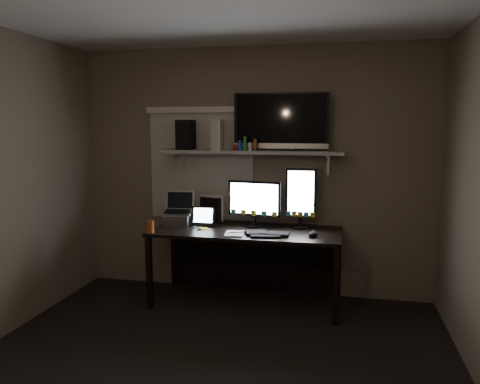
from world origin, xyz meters
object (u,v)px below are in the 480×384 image
(laptop, at_px, (177,209))
(monitor_landscape, at_px, (254,204))
(keyboard, at_px, (267,233))
(mouse, at_px, (313,234))
(speaker, at_px, (186,135))
(cup, at_px, (150,227))
(tablet, at_px, (204,216))
(tv, at_px, (281,122))
(game_console, at_px, (218,135))
(monitor_portrait, at_px, (301,198))
(desk, at_px, (248,244))

(laptop, bearing_deg, monitor_landscape, 1.07)
(keyboard, xyz_separation_m, mouse, (0.41, 0.03, 0.01))
(monitor_landscape, relative_size, speaker, 1.79)
(keyboard, height_order, cup, cup)
(laptop, bearing_deg, cup, -118.42)
(monitor_landscape, bearing_deg, keyboard, -52.55)
(tablet, xyz_separation_m, speaker, (-0.22, 0.14, 0.80))
(keyboard, bearing_deg, tv, 71.32)
(keyboard, xyz_separation_m, laptop, (-0.94, 0.21, 0.15))
(monitor_landscape, relative_size, keyboard, 1.29)
(cup, height_order, speaker, speaker)
(game_console, height_order, speaker, game_console)
(keyboard, height_order, tablet, tablet)
(tablet, relative_size, laptop, 0.69)
(monitor_landscape, height_order, monitor_portrait, monitor_portrait)
(mouse, distance_m, speaker, 1.61)
(cup, bearing_deg, desk, 26.69)
(cup, bearing_deg, keyboard, 7.58)
(monitor_landscape, xyz_separation_m, mouse, (0.59, -0.28, -0.21))
(desk, relative_size, monitor_landscape, 3.40)
(tablet, xyz_separation_m, tv, (0.73, 0.18, 0.93))
(mouse, relative_size, cup, 1.07)
(cup, distance_m, game_console, 1.11)
(monitor_landscape, distance_m, tablet, 0.52)
(monitor_landscape, bearing_deg, monitor_portrait, 12.43)
(monitor_portrait, xyz_separation_m, tablet, (-0.94, -0.12, -0.20))
(mouse, xyz_separation_m, laptop, (-1.35, 0.18, 0.14))
(desk, relative_size, speaker, 6.09)
(tablet, bearing_deg, game_console, 43.56)
(laptop, distance_m, game_console, 0.84)
(speaker, bearing_deg, tablet, -35.84)
(desk, relative_size, keyboard, 4.40)
(tablet, height_order, laptop, laptop)
(monitor_portrait, bearing_deg, desk, -168.80)
(keyboard, xyz_separation_m, cup, (-1.08, -0.14, 0.04))
(mouse, distance_m, laptop, 1.37)
(desk, height_order, monitor_portrait, monitor_portrait)
(desk, distance_m, monitor_portrait, 0.69)
(keyboard, relative_size, game_console, 1.37)
(monitor_landscape, distance_m, tv, 0.84)
(cup, xyz_separation_m, game_console, (0.53, 0.49, 0.84))
(desk, bearing_deg, keyboard, -50.80)
(desk, distance_m, cup, 0.98)
(cup, bearing_deg, speaker, 69.28)
(cup, bearing_deg, monitor_portrait, 20.00)
(tablet, bearing_deg, cup, -140.88)
(desk, bearing_deg, laptop, -173.72)
(mouse, distance_m, tv, 1.13)
(monitor_portrait, height_order, tablet, monitor_portrait)
(monitor_landscape, height_order, speaker, speaker)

